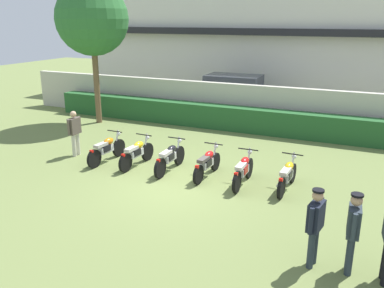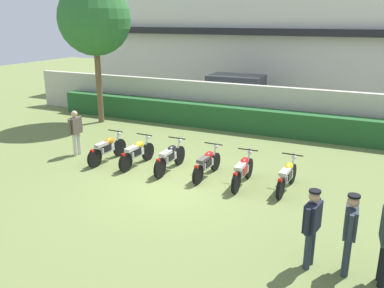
% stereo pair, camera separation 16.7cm
% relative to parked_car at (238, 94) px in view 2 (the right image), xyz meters
% --- Properties ---
extents(ground, '(60.00, 60.00, 0.00)m').
position_rel_parked_car_xyz_m(ground, '(1.41, -9.74, -0.94)').
color(ground, olive).
extents(building, '(24.48, 6.50, 7.41)m').
position_rel_parked_car_xyz_m(building, '(1.41, 5.56, 2.77)').
color(building, silver).
rests_on(building, ground).
extents(compound_wall, '(23.26, 0.30, 1.88)m').
position_rel_parked_car_xyz_m(compound_wall, '(1.41, -2.57, 0.00)').
color(compound_wall, '#BCB7A8').
rests_on(compound_wall, ground).
extents(hedge_row, '(18.60, 0.70, 1.02)m').
position_rel_parked_car_xyz_m(hedge_row, '(1.41, -3.27, -0.43)').
color(hedge_row, '#235628').
rests_on(hedge_row, ground).
extents(parked_car, '(4.53, 2.13, 1.89)m').
position_rel_parked_car_xyz_m(parked_car, '(0.00, 0.00, 0.00)').
color(parked_car, '#9EA3A8').
rests_on(parked_car, ground).
extents(tree_near_inspector, '(3.13, 3.13, 6.14)m').
position_rel_parked_car_xyz_m(tree_near_inspector, '(-5.09, -4.55, 3.62)').
color(tree_near_inspector, brown).
rests_on(tree_near_inspector, ground).
extents(motorcycle_in_row_0, '(0.60, 1.90, 0.96)m').
position_rel_parked_car_xyz_m(motorcycle_in_row_0, '(-1.55, -8.86, -0.49)').
color(motorcycle_in_row_0, black).
rests_on(motorcycle_in_row_0, ground).
extents(motorcycle_in_row_1, '(0.60, 1.84, 0.96)m').
position_rel_parked_car_xyz_m(motorcycle_in_row_1, '(-0.43, -8.80, -0.49)').
color(motorcycle_in_row_1, black).
rests_on(motorcycle_in_row_1, ground).
extents(motorcycle_in_row_2, '(0.60, 1.93, 0.97)m').
position_rel_parked_car_xyz_m(motorcycle_in_row_2, '(0.76, -8.75, -0.48)').
color(motorcycle_in_row_2, black).
rests_on(motorcycle_in_row_2, ground).
extents(motorcycle_in_row_3, '(0.60, 1.83, 0.94)m').
position_rel_parked_car_xyz_m(motorcycle_in_row_3, '(2.01, -8.73, -0.50)').
color(motorcycle_in_row_3, black).
rests_on(motorcycle_in_row_3, ground).
extents(motorcycle_in_row_4, '(0.60, 1.83, 0.96)m').
position_rel_parked_car_xyz_m(motorcycle_in_row_4, '(3.18, -8.87, -0.49)').
color(motorcycle_in_row_4, black).
rests_on(motorcycle_in_row_4, ground).
extents(motorcycle_in_row_5, '(0.60, 1.81, 0.95)m').
position_rel_parked_car_xyz_m(motorcycle_in_row_5, '(4.41, -8.72, -0.50)').
color(motorcycle_in_row_5, black).
rests_on(motorcycle_in_row_5, ground).
extents(inspector_person, '(0.22, 0.65, 1.59)m').
position_rel_parked_car_xyz_m(inspector_person, '(-2.92, -8.76, -0.00)').
color(inspector_person, beige).
rests_on(inspector_person, ground).
extents(officer_0, '(0.29, 0.64, 1.60)m').
position_rel_parked_car_xyz_m(officer_0, '(5.61, -12.13, 0.00)').
color(officer_0, '#28333D').
rests_on(officer_0, ground).
extents(officer_1, '(0.25, 0.65, 1.61)m').
position_rel_parked_car_xyz_m(officer_1, '(6.27, -12.06, 0.01)').
color(officer_1, '#28333D').
rests_on(officer_1, ground).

